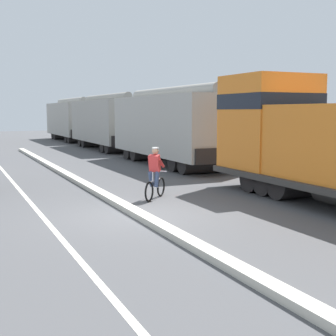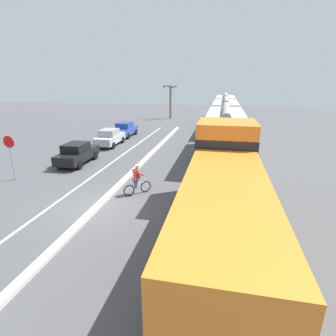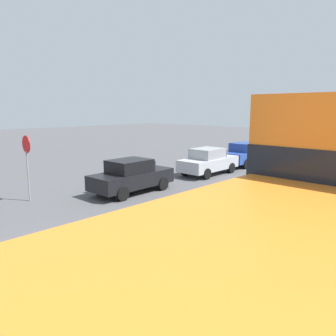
% 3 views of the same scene
% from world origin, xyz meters
% --- Properties ---
extents(ground_plane, '(120.00, 120.00, 0.00)m').
position_xyz_m(ground_plane, '(0.00, 0.00, 0.00)').
color(ground_plane, '#4C4C4F').
extents(median_curb, '(0.36, 36.00, 0.16)m').
position_xyz_m(median_curb, '(0.00, 6.00, 0.08)').
color(median_curb, beige).
rests_on(median_curb, ground).
extents(lane_stripe, '(0.14, 36.00, 0.01)m').
position_xyz_m(lane_stripe, '(-2.40, 6.00, 0.00)').
color(lane_stripe, silver).
rests_on(lane_stripe, ground).
extents(parked_car_black, '(1.94, 4.25, 1.62)m').
position_xyz_m(parked_car_black, '(-4.86, 6.58, 0.82)').
color(parked_car_black, black).
rests_on(parked_car_black, ground).
extents(parked_car_silver, '(1.89, 4.23, 1.62)m').
position_xyz_m(parked_car_silver, '(-4.89, 12.73, 0.82)').
color(parked_car_silver, '#B7BABF').
rests_on(parked_car_silver, ground).
extents(parked_car_blue, '(1.86, 4.21, 1.62)m').
position_xyz_m(parked_car_blue, '(-5.00, 17.29, 0.82)').
color(parked_car_blue, '#28479E').
rests_on(parked_car_blue, ground).
extents(cyclist, '(1.25, 1.26, 1.71)m').
position_xyz_m(cyclist, '(1.44, 1.97, 0.82)').
color(cyclist, black).
rests_on(cyclist, ground).
extents(stop_sign, '(0.76, 0.08, 2.88)m').
position_xyz_m(stop_sign, '(-6.98, 2.53, 2.02)').
color(stop_sign, gray).
rests_on(stop_sign, ground).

